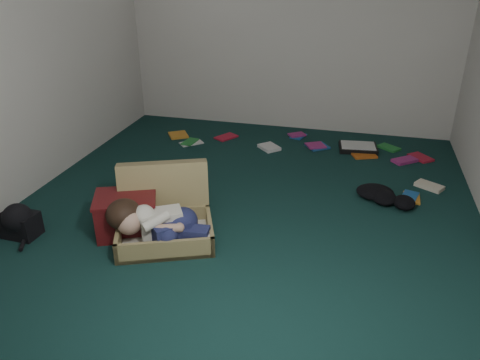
% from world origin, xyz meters
% --- Properties ---
extents(floor, '(4.50, 4.50, 0.00)m').
position_xyz_m(floor, '(0.00, 0.00, 0.00)').
color(floor, '#10302C').
rests_on(floor, ground).
extents(wall_back, '(4.50, 0.00, 4.50)m').
position_xyz_m(wall_back, '(0.00, 2.25, 1.30)').
color(wall_back, silver).
rests_on(wall_back, ground).
extents(wall_front, '(4.50, 0.00, 4.50)m').
position_xyz_m(wall_front, '(0.00, -2.25, 1.30)').
color(wall_front, silver).
rests_on(wall_front, ground).
extents(wall_left, '(0.00, 4.50, 4.50)m').
position_xyz_m(wall_left, '(-2.00, 0.00, 1.30)').
color(wall_left, silver).
rests_on(wall_left, ground).
extents(suitcase, '(0.94, 0.93, 0.53)m').
position_xyz_m(suitcase, '(-0.52, -0.54, 0.16)').
color(suitcase, '#998954').
rests_on(suitcase, floor).
extents(person, '(0.81, 0.42, 0.33)m').
position_xyz_m(person, '(-0.49, -0.73, 0.20)').
color(person, white).
rests_on(person, suitcase).
extents(maroon_bin, '(0.58, 0.53, 0.33)m').
position_xyz_m(maroon_bin, '(-0.81, -0.61, 0.17)').
color(maroon_bin, '#581214').
rests_on(maroon_bin, floor).
extents(backpack, '(0.37, 0.30, 0.21)m').
position_xyz_m(backpack, '(-1.62, -0.87, 0.11)').
color(backpack, black).
rests_on(backpack, floor).
extents(clothing_pile, '(0.54, 0.50, 0.14)m').
position_xyz_m(clothing_pile, '(1.27, 0.45, 0.07)').
color(clothing_pile, black).
rests_on(clothing_pile, floor).
extents(paper_tray, '(0.45, 0.36, 0.06)m').
position_xyz_m(paper_tray, '(0.93, 1.67, 0.03)').
color(paper_tray, black).
rests_on(paper_tray, floor).
extents(book_scatter, '(3.09, 1.63, 0.02)m').
position_xyz_m(book_scatter, '(0.51, 1.44, 0.01)').
color(book_scatter, orange).
rests_on(book_scatter, floor).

